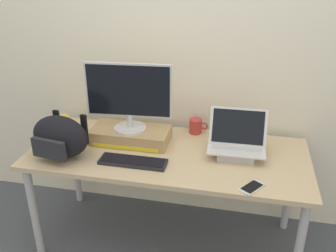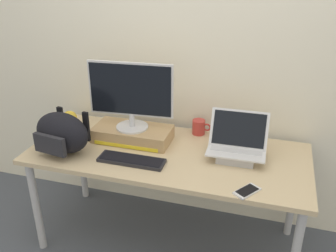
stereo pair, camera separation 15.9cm
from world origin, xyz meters
The scene contains 11 objects.
ground_plane centered at (0.00, 0.00, 0.00)m, with size 20.00×20.00×0.00m, color #474C56.
back_wall centered at (0.00, 0.47, 1.30)m, with size 7.00×0.10×2.60m, color silver.
desk centered at (0.00, 0.00, 0.65)m, with size 1.75×0.74×0.72m.
toner_box_yellow centered at (-0.27, 0.09, 0.76)m, with size 0.51×0.25×0.09m.
desktop_monitor centered at (-0.27, 0.09, 1.04)m, with size 0.55×0.21×0.44m.
open_laptop centered at (0.42, 0.05, 0.77)m, with size 0.35×0.25×0.28m.
external_keyboard centered at (-0.18, -0.18, 0.73)m, with size 0.41×0.13×0.02m.
messenger_backpack centered at (-0.63, -0.18, 0.85)m, with size 0.39×0.29×0.26m.
coffee_mug centered at (0.13, 0.31, 0.77)m, with size 0.13×0.09×0.10m.
cell_phone centered at (0.52, -0.30, 0.72)m, with size 0.15×0.16×0.01m.
plush_toy centered at (-0.80, 0.18, 0.77)m, with size 0.11×0.11×0.11m.
Camera 2 is at (0.59, -1.98, 1.87)m, focal length 40.05 mm.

